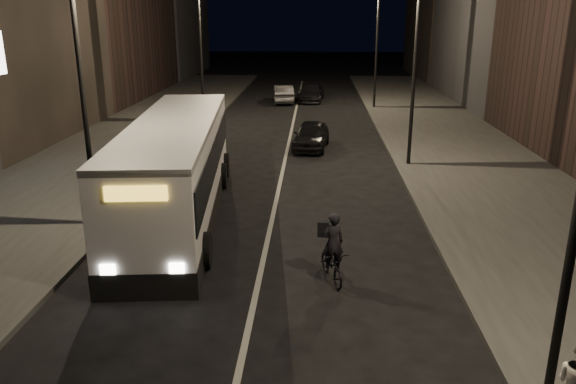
# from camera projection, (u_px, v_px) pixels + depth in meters

# --- Properties ---
(ground) EXTENTS (180.00, 180.00, 0.00)m
(ground) POSITION_uv_depth(u_px,v_px,m) (257.00, 289.00, 14.08)
(ground) COLOR black
(ground) RESTS_ON ground
(sidewalk_right) EXTENTS (7.00, 70.00, 0.16)m
(sidewalk_right) POSITION_uv_depth(u_px,v_px,m) (462.00, 155.00, 26.97)
(sidewalk_right) COLOR #31312F
(sidewalk_right) RESTS_ON ground
(sidewalk_left) EXTENTS (7.00, 70.00, 0.16)m
(sidewalk_left) POSITION_uv_depth(u_px,v_px,m) (115.00, 151.00, 27.77)
(sidewalk_left) COLOR #31312F
(sidewalk_left) RESTS_ON ground
(streetlight_right_mid) EXTENTS (1.20, 0.44, 8.12)m
(streetlight_right_mid) POSITION_uv_depth(u_px,v_px,m) (410.00, 44.00, 23.61)
(streetlight_right_mid) COLOR black
(streetlight_right_mid) RESTS_ON sidewalk_right
(streetlight_right_far) EXTENTS (1.20, 0.44, 8.12)m
(streetlight_right_far) POSITION_uv_depth(u_px,v_px,m) (373.00, 32.00, 38.83)
(streetlight_right_far) COLOR black
(streetlight_right_far) RESTS_ON sidewalk_right
(streetlight_left_near) EXTENTS (1.20, 0.44, 8.12)m
(streetlight_left_near) POSITION_uv_depth(u_px,v_px,m) (87.00, 57.00, 16.50)
(streetlight_left_near) COLOR black
(streetlight_left_near) RESTS_ON sidewalk_left
(streetlight_left_far) EXTENTS (1.20, 0.44, 8.12)m
(streetlight_left_far) POSITION_uv_depth(u_px,v_px,m) (204.00, 35.00, 33.62)
(streetlight_left_far) COLOR black
(streetlight_left_far) RESTS_ON sidewalk_left
(city_bus) EXTENTS (3.74, 12.31, 3.27)m
(city_bus) POSITION_uv_depth(u_px,v_px,m) (177.00, 165.00, 18.72)
(city_bus) COLOR white
(city_bus) RESTS_ON ground
(cyclist_on_bicycle) EXTENTS (1.02, 1.75, 1.91)m
(cyclist_on_bicycle) POSITION_uv_depth(u_px,v_px,m) (332.00, 258.00, 14.34)
(cyclist_on_bicycle) COLOR black
(cyclist_on_bicycle) RESTS_ON ground
(car_near) EXTENTS (2.06, 4.18, 1.37)m
(car_near) POSITION_uv_depth(u_px,v_px,m) (311.00, 135.00, 28.48)
(car_near) COLOR black
(car_near) RESTS_ON ground
(car_mid) EXTENTS (1.85, 4.25, 1.36)m
(car_mid) POSITION_uv_depth(u_px,v_px,m) (283.00, 94.00, 43.04)
(car_mid) COLOR #373739
(car_mid) RESTS_ON ground
(car_far) EXTENTS (2.31, 4.75, 1.33)m
(car_far) POSITION_uv_depth(u_px,v_px,m) (311.00, 92.00, 43.89)
(car_far) COLOR black
(car_far) RESTS_ON ground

